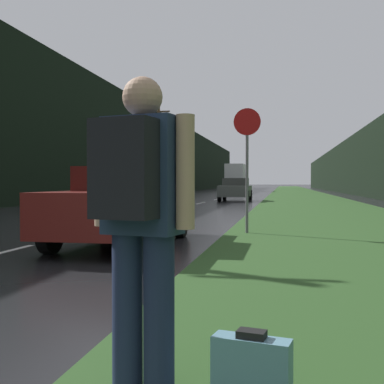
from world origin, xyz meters
name	(u,v)px	position (x,y,z in m)	size (l,w,h in m)	color
grass_verge	(303,197)	(6.45, 40.00, 0.01)	(6.00, 240.00, 0.02)	#2D5123
lane_stripe_c	(124,222)	(0.00, 13.35, 0.00)	(0.12, 3.00, 0.01)	silver
lane_stripe_d	(175,210)	(0.00, 20.35, 0.00)	(0.12, 3.00, 0.01)	silver
lane_stripe_e	(201,203)	(0.00, 27.35, 0.00)	(0.12, 3.00, 0.01)	silver
lane_stripe_f	(217,199)	(0.00, 34.35, 0.00)	(0.12, 3.00, 0.01)	silver
treeline_far_side	(150,153)	(-9.45, 50.00, 4.49)	(2.00, 140.00, 8.97)	black
treeline_near_side	(361,165)	(12.45, 50.00, 2.95)	(2.00, 140.00, 5.89)	black
utility_pole_far	(159,150)	(-4.79, 35.74, 3.76)	(1.80, 0.24, 7.26)	#4C3823
stop_sign	(247,158)	(3.95, 10.74, 1.79)	(0.64, 0.07, 2.98)	slate
hitchhiker_with_backpack	(140,214)	(3.99, 1.90, 1.04)	(0.62, 0.49, 1.82)	#1E2847
suitcase	(252,372)	(4.63, 1.87, 0.20)	(0.44, 0.22, 0.42)	#6093A8
car_passing_near	(125,205)	(1.72, 8.33, 0.78)	(1.87, 4.59, 1.51)	maroon
car_passing_far	(236,189)	(1.72, 30.81, 0.77)	(1.97, 4.39, 1.51)	#4C514C
delivery_truck	(236,177)	(-1.72, 67.00, 1.97)	(2.64, 7.48, 3.76)	gray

